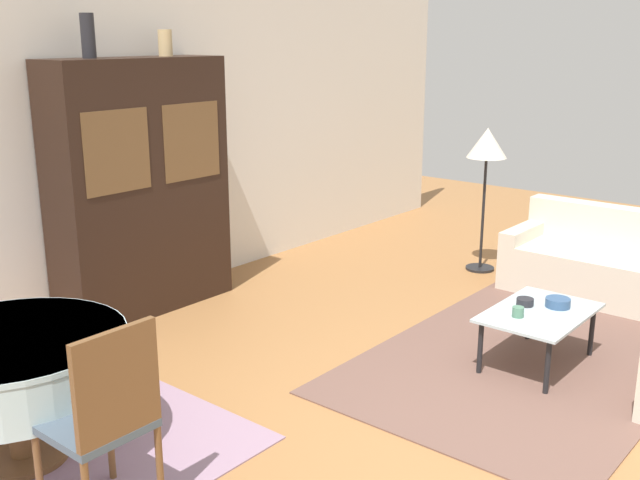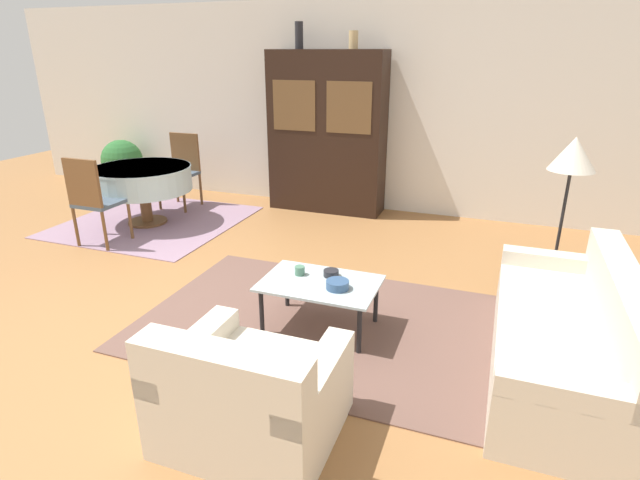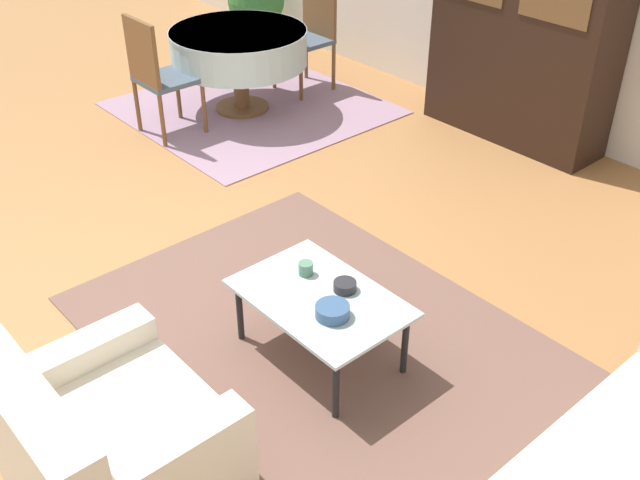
# 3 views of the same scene
# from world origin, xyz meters

# --- Properties ---
(ground_plane) EXTENTS (14.00, 14.00, 0.00)m
(ground_plane) POSITION_xyz_m (0.00, 0.00, 0.00)
(ground_plane) COLOR #9E6B3D
(wall_back) EXTENTS (10.00, 0.06, 2.70)m
(wall_back) POSITION_xyz_m (0.00, 3.63, 1.35)
(wall_back) COLOR silver
(wall_back) RESTS_ON ground_plane
(area_rug) EXTENTS (2.90, 1.95, 0.01)m
(area_rug) POSITION_xyz_m (1.27, 0.37, 0.01)
(area_rug) COLOR brown
(area_rug) RESTS_ON ground_plane
(dining_rug) EXTENTS (2.09, 2.08, 0.01)m
(dining_rug) POSITION_xyz_m (-1.66, 2.03, 0.01)
(dining_rug) COLOR gray
(dining_rug) RESTS_ON ground_plane
(couch) EXTENTS (0.82, 1.95, 0.76)m
(couch) POSITION_xyz_m (3.03, 0.29, 0.28)
(couch) COLOR beige
(couch) RESTS_ON ground_plane
(coffee_table) EXTENTS (0.90, 0.60, 0.39)m
(coffee_table) POSITION_xyz_m (1.26, 0.29, 0.36)
(coffee_table) COLOR black
(coffee_table) RESTS_ON area_rug
(display_cabinet) EXTENTS (1.53, 0.48, 2.09)m
(display_cabinet) POSITION_xyz_m (0.24, 3.34, 1.05)
(display_cabinet) COLOR black
(display_cabinet) RESTS_ON ground_plane
(dining_table) EXTENTS (1.20, 1.20, 0.72)m
(dining_table) POSITION_xyz_m (-1.70, 1.95, 0.58)
(dining_table) COLOR brown
(dining_table) RESTS_ON dining_rug
(dining_chair_near) EXTENTS (0.44, 0.44, 1.00)m
(dining_chair_near) POSITION_xyz_m (-1.70, 1.12, 0.57)
(dining_chair_near) COLOR brown
(dining_chair_near) RESTS_ON dining_rug
(floor_lamp) EXTENTS (0.38, 0.38, 1.41)m
(floor_lamp) POSITION_xyz_m (3.02, 1.66, 1.20)
(floor_lamp) COLOR black
(floor_lamp) RESTS_ON ground_plane
(cup) EXTENTS (0.08, 0.08, 0.07)m
(cup) POSITION_xyz_m (1.07, 0.37, 0.44)
(cup) COLOR #4C7A60
(cup) RESTS_ON coffee_table
(bowl) EXTENTS (0.17, 0.17, 0.06)m
(bowl) POSITION_xyz_m (1.43, 0.23, 0.44)
(bowl) COLOR #33517A
(bowl) RESTS_ON coffee_table
(bowl_small) EXTENTS (0.12, 0.12, 0.05)m
(bowl_small) POSITION_xyz_m (1.31, 0.43, 0.43)
(bowl_small) COLOR #232328
(bowl_small) RESTS_ON coffee_table
(vase_tall) EXTENTS (0.10, 0.10, 0.33)m
(vase_tall) POSITION_xyz_m (-0.15, 3.34, 2.25)
(vase_tall) COLOR #232328
(vase_tall) RESTS_ON display_cabinet
(vase_short) EXTENTS (0.11, 0.11, 0.21)m
(vase_short) POSITION_xyz_m (0.57, 3.34, 2.19)
(vase_short) COLOR tan
(vase_short) RESTS_ON display_cabinet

